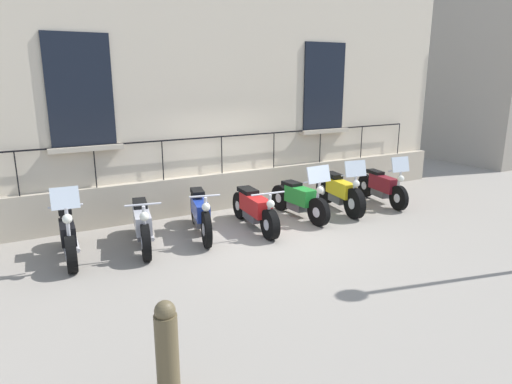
{
  "coord_description": "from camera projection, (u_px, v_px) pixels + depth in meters",
  "views": [
    {
      "loc": [
        7.72,
        -4.46,
        3.17
      ],
      "look_at": [
        -0.27,
        0.0,
        0.8
      ],
      "focal_mm": 31.95,
      "sensor_mm": 36.0,
      "label": 1
    }
  ],
  "objects": [
    {
      "name": "ground_plane",
      "position": [
        262.0,
        232.0,
        9.42
      ],
      "size": [
        60.0,
        60.0,
        0.0
      ],
      "primitive_type": "plane",
      "color": "gray"
    },
    {
      "name": "building_facade",
      "position": [
        213.0,
        72.0,
        10.58
      ],
      "size": [
        0.82,
        13.69,
        6.7
      ],
      "color": "beige",
      "rests_on": "ground_plane"
    },
    {
      "name": "motorcycle_black",
      "position": [
        68.0,
        237.0,
        7.97
      ],
      "size": [
        1.9,
        0.53,
        1.43
      ],
      "color": "black",
      "rests_on": "ground_plane"
    },
    {
      "name": "motorcycle_silver",
      "position": [
        143.0,
        225.0,
        8.56
      ],
      "size": [
        2.08,
        0.75,
        1.01
      ],
      "color": "black",
      "rests_on": "ground_plane"
    },
    {
      "name": "motorcycle_blue",
      "position": [
        201.0,
        214.0,
        9.18
      ],
      "size": [
        2.11,
        0.75,
        0.99
      ],
      "color": "black",
      "rests_on": "ground_plane"
    },
    {
      "name": "motorcycle_red",
      "position": [
        255.0,
        209.0,
        9.58
      ],
      "size": [
        2.11,
        0.72,
        0.93
      ],
      "color": "black",
      "rests_on": "ground_plane"
    },
    {
      "name": "motorcycle_green",
      "position": [
        300.0,
        199.0,
        10.26
      ],
      "size": [
        2.01,
        0.72,
        1.31
      ],
      "color": "black",
      "rests_on": "ground_plane"
    },
    {
      "name": "motorcycle_yellow",
      "position": [
        340.0,
        193.0,
        10.82
      ],
      "size": [
        2.04,
        0.69,
        1.32
      ],
      "color": "black",
      "rests_on": "ground_plane"
    },
    {
      "name": "motorcycle_maroon",
      "position": [
        382.0,
        187.0,
        11.43
      ],
      "size": [
        1.97,
        0.63,
        1.29
      ],
      "color": "black",
      "rests_on": "ground_plane"
    },
    {
      "name": "bollard",
      "position": [
        167.0,
        348.0,
        4.55
      ],
      "size": [
        0.24,
        0.24,
        1.03
      ],
      "color": "brown",
      "rests_on": "ground_plane"
    },
    {
      "name": "distant_building",
      "position": [
        492.0,
        61.0,
        17.19
      ],
      "size": [
        4.53,
        4.14,
        7.31
      ],
      "color": "#9E9384",
      "rests_on": "ground_plane"
    }
  ]
}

